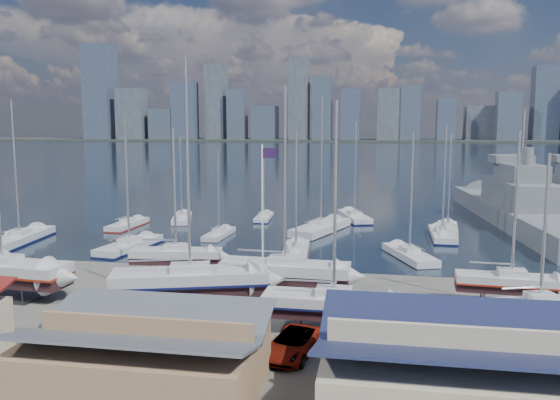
# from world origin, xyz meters

# --- Properties ---
(ground) EXTENTS (1400.00, 1400.00, 0.00)m
(ground) POSITION_xyz_m (0.00, -10.00, 0.00)
(ground) COLOR #605E59
(ground) RESTS_ON ground
(water) EXTENTS (1400.00, 600.00, 0.40)m
(water) POSITION_xyz_m (0.00, 300.00, -0.15)
(water) COLOR #1B273F
(water) RESTS_ON ground
(far_shore) EXTENTS (1400.00, 80.00, 2.20)m
(far_shore) POSITION_xyz_m (0.00, 560.00, 1.10)
(far_shore) COLOR #2D332D
(far_shore) RESTS_ON ground
(skyline) EXTENTS (639.14, 43.80, 107.69)m
(skyline) POSITION_xyz_m (-7.83, 553.76, 39.09)
(skyline) COLOR #475166
(skyline) RESTS_ON far_shore
(shed_grey) EXTENTS (12.60, 8.40, 4.17)m
(shed_grey) POSITION_xyz_m (0.00, -26.00, 2.15)
(shed_grey) COLOR #8C6B4C
(shed_grey) RESTS_ON ground
(shed_blue) EXTENTS (13.65, 9.45, 4.71)m
(shed_blue) POSITION_xyz_m (16.00, -26.00, 2.42)
(shed_blue) COLOR #BFB293
(shed_blue) RESTS_ON ground
(sailboat_cradle_1) EXTENTS (11.88, 4.31, 18.58)m
(sailboat_cradle_1) POSITION_xyz_m (-18.36, -12.64, 2.20)
(sailboat_cradle_1) COLOR #2D2D33
(sailboat_cradle_1) RESTS_ON ground
(sailboat_cradle_2) EXTENTS (8.75, 3.48, 14.05)m
(sailboat_cradle_2) POSITION_xyz_m (-6.66, -3.73, 1.98)
(sailboat_cradle_2) COLOR #2D2D33
(sailboat_cradle_2) RESTS_ON ground
(sailboat_cradle_3) EXTENTS (12.47, 6.77, 19.15)m
(sailboat_cradle_3) POSITION_xyz_m (-2.03, -12.99, 2.23)
(sailboat_cradle_3) COLOR #2D2D33
(sailboat_cradle_3) RESTS_ON ground
(sailboat_cradle_4) EXTENTS (10.82, 3.45, 17.35)m
(sailboat_cradle_4) POSITION_xyz_m (4.60, -8.46, 2.15)
(sailboat_cradle_4) COLOR #2D2D33
(sailboat_cradle_4) RESTS_ON ground
(sailboat_cradle_5) EXTENTS (9.75, 2.82, 15.73)m
(sailboat_cradle_5) POSITION_xyz_m (9.22, -16.13, 2.06)
(sailboat_cradle_5) COLOR #2D2D33
(sailboat_cradle_5) RESTS_ON ground
(sailboat_cradle_6) EXTENTS (8.55, 2.86, 13.79)m
(sailboat_cradle_6) POSITION_xyz_m (22.49, -8.06, 1.96)
(sailboat_cradle_6) COLOR #2D2D33
(sailboat_cradle_6) RESTS_ON ground
(sailboat_cradle_7) EXTENTS (7.64, 4.10, 12.31)m
(sailboat_cradle_7) POSITION_xyz_m (23.01, -13.72, 1.89)
(sailboat_cradle_7) COLOR #2D2D33
(sailboat_cradle_7) RESTS_ON ground
(sailboat_moored_0) EXTENTS (4.87, 12.50, 18.20)m
(sailboat_moored_0) POSITION_xyz_m (-30.91, 7.20, 0.31)
(sailboat_moored_0) COLOR black
(sailboat_moored_0) RESTS_ON water
(sailboat_moored_1) EXTENTS (2.82, 9.09, 13.48)m
(sailboat_moored_1) POSITION_xyz_m (-22.53, 19.30, 0.31)
(sailboat_moored_1) COLOR black
(sailboat_moored_1) RESTS_ON water
(sailboat_moored_2) EXTENTS (4.98, 9.43, 13.71)m
(sailboat_moored_2) POSITION_xyz_m (-16.76, 25.54, 0.32)
(sailboat_moored_2) COLOR black
(sailboat_moored_2) RESTS_ON water
(sailboat_moored_3) EXTENTS (4.34, 10.67, 15.49)m
(sailboat_moored_3) POSITION_xyz_m (-15.97, 5.88, 0.31)
(sailboat_moored_3) COLOR black
(sailboat_moored_3) RESTS_ON water
(sailboat_moored_4) EXTENTS (2.49, 7.86, 11.75)m
(sailboat_moored_4) POSITION_xyz_m (-7.86, 14.92, 0.33)
(sailboat_moored_4) COLOR black
(sailboat_moored_4) RESTS_ON water
(sailboat_moored_5) EXTENTS (2.69, 7.93, 11.66)m
(sailboat_moored_5) POSITION_xyz_m (-4.83, 29.06, 0.31)
(sailboat_moored_5) COLOR black
(sailboat_moored_5) RESTS_ON water
(sailboat_moored_6) EXTENTS (3.42, 9.73, 14.27)m
(sailboat_moored_6) POSITION_xyz_m (3.42, 6.24, 0.31)
(sailboat_moored_6) COLOR black
(sailboat_moored_6) RESTS_ON water
(sailboat_moored_7) EXTENTS (7.49, 13.04, 19.00)m
(sailboat_moored_7) POSITION_xyz_m (4.78, 20.46, 0.33)
(sailboat_moored_7) COLOR black
(sailboat_moored_7) RESTS_ON water
(sailboat_moored_8) EXTENTS (5.84, 10.89, 15.68)m
(sailboat_moored_8) POSITION_xyz_m (8.88, 31.17, 0.31)
(sailboat_moored_8) COLOR black
(sailboat_moored_8) RESTS_ON water
(sailboat_moored_9) EXTENTS (5.75, 9.71, 14.18)m
(sailboat_moored_9) POSITION_xyz_m (15.66, 6.85, 0.32)
(sailboat_moored_9) COLOR black
(sailboat_moored_9) RESTS_ON water
(sailboat_moored_10) EXTENTS (3.03, 10.14, 15.07)m
(sailboat_moored_10) POSITION_xyz_m (20.47, 19.08, 0.31)
(sailboat_moored_10) COLOR black
(sailboat_moored_10) RESTS_ON water
(sailboat_moored_11) EXTENTS (3.64, 9.52, 13.88)m
(sailboat_moored_11) POSITION_xyz_m (21.64, 23.25, 0.31)
(sailboat_moored_11) COLOR black
(sailboat_moored_11) RESTS_ON water
(naval_ship_east) EXTENTS (11.42, 51.29, 18.58)m
(naval_ship_east) POSITION_xyz_m (32.81, 32.18, 1.67)
(naval_ship_east) COLOR slate
(naval_ship_east) RESTS_ON water
(car_a) EXTENTS (1.94, 3.99, 1.31)m
(car_a) POSITION_xyz_m (-5.61, -21.39, 0.66)
(car_a) COLOR gray
(car_a) RESTS_ON ground
(car_b) EXTENTS (4.34, 2.67, 1.35)m
(car_b) POSITION_xyz_m (-8.05, -18.49, 0.68)
(car_b) COLOR gray
(car_b) RESTS_ON ground
(car_c) EXTENTS (3.64, 5.93, 1.53)m
(car_c) POSITION_xyz_m (7.00, -20.14, 0.77)
(car_c) COLOR gray
(car_c) RESTS_ON ground
(car_d) EXTENTS (3.76, 5.29, 1.42)m
(car_d) POSITION_xyz_m (11.85, -19.10, 0.71)
(car_d) COLOR gray
(car_d) RESTS_ON ground
(flagpole) EXTENTS (1.12, 0.12, 12.77)m
(flagpole) POSITION_xyz_m (3.68, -12.64, 7.40)
(flagpole) COLOR white
(flagpole) RESTS_ON ground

